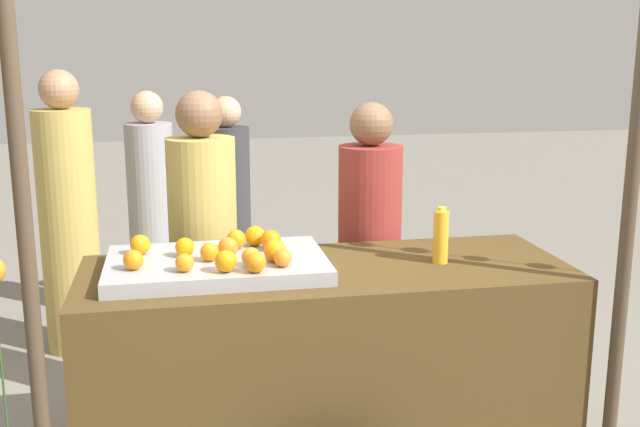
{
  "coord_description": "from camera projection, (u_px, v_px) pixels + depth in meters",
  "views": [
    {
      "loc": [
        -0.61,
        -3.01,
        1.86
      ],
      "look_at": [
        0.0,
        0.15,
        1.13
      ],
      "focal_mm": 42.62,
      "sensor_mm": 36.0,
      "label": 1
    }
  ],
  "objects": [
    {
      "name": "stall_counter",
      "position": [
        327.0,
        370.0,
        3.3
      ],
      "size": [
        2.06,
        0.76,
        0.93
      ],
      "primitive_type": "cube",
      "color": "#4C3819",
      "rests_on": "ground_plane"
    },
    {
      "name": "orange_tray",
      "position": [
        217.0,
        265.0,
        3.13
      ],
      "size": [
        0.9,
        0.58,
        0.06
      ],
      "primitive_type": "cube",
      "color": "#9EA0A5",
      "rests_on": "stall_counter"
    },
    {
      "name": "orange_0",
      "position": [
        226.0,
        261.0,
        2.92
      ],
      "size": [
        0.09,
        0.09,
        0.09
      ],
      "primitive_type": "sphere",
      "color": "orange",
      "rests_on": "orange_tray"
    },
    {
      "name": "orange_1",
      "position": [
        251.0,
        257.0,
        3.0
      ],
      "size": [
        0.08,
        0.08,
        0.08
      ],
      "primitive_type": "sphere",
      "color": "orange",
      "rests_on": "orange_tray"
    },
    {
      "name": "orange_2",
      "position": [
        283.0,
        258.0,
        2.99
      ],
      "size": [
        0.07,
        0.07,
        0.07
      ],
      "primitive_type": "sphere",
      "color": "orange",
      "rests_on": "orange_tray"
    },
    {
      "name": "orange_3",
      "position": [
        271.0,
        240.0,
        3.23
      ],
      "size": [
        0.09,
        0.09,
        0.09
      ],
      "primitive_type": "sphere",
      "color": "orange",
      "rests_on": "orange_tray"
    },
    {
      "name": "orange_4",
      "position": [
        228.0,
        247.0,
        3.12
      ],
      "size": [
        0.08,
        0.08,
        0.08
      ],
      "primitive_type": "sphere",
      "color": "orange",
      "rests_on": "orange_tray"
    },
    {
      "name": "orange_5",
      "position": [
        184.0,
        263.0,
        2.93
      ],
      "size": [
        0.07,
        0.07,
        0.07
      ],
      "primitive_type": "sphere",
      "color": "orange",
      "rests_on": "orange_tray"
    },
    {
      "name": "orange_6",
      "position": [
        209.0,
        252.0,
        3.07
      ],
      "size": [
        0.08,
        0.08,
        0.08
      ],
      "primitive_type": "sphere",
      "color": "orange",
      "rests_on": "orange_tray"
    },
    {
      "name": "orange_7",
      "position": [
        255.0,
        236.0,
        3.3
      ],
      "size": [
        0.09,
        0.09,
        0.09
      ],
      "primitive_type": "sphere",
      "color": "orange",
      "rests_on": "orange_tray"
    },
    {
      "name": "orange_8",
      "position": [
        275.0,
        250.0,
        3.06
      ],
      "size": [
        0.09,
        0.09,
        0.09
      ],
      "primitive_type": "sphere",
      "color": "orange",
      "rests_on": "orange_tray"
    },
    {
      "name": "orange_9",
      "position": [
        140.0,
        245.0,
        3.16
      ],
      "size": [
        0.08,
        0.08,
        0.08
      ],
      "primitive_type": "sphere",
      "color": "orange",
      "rests_on": "orange_tray"
    },
    {
      "name": "orange_10",
      "position": [
        185.0,
        247.0,
        3.13
      ],
      "size": [
        0.08,
        0.08,
        0.08
      ],
      "primitive_type": "sphere",
      "color": "orange",
      "rests_on": "orange_tray"
    },
    {
      "name": "orange_11",
      "position": [
        236.0,
        239.0,
        3.25
      ],
      "size": [
        0.08,
        0.08,
        0.08
      ],
      "primitive_type": "sphere",
      "color": "orange",
      "rests_on": "orange_tray"
    },
    {
      "name": "orange_12",
      "position": [
        256.0,
        263.0,
        2.91
      ],
      "size": [
        0.08,
        0.08,
        0.08
      ],
      "primitive_type": "sphere",
      "color": "orange",
      "rests_on": "orange_tray"
    },
    {
      "name": "orange_13",
      "position": [
        133.0,
        260.0,
        2.95
      ],
      "size": [
        0.08,
        0.08,
        0.08
      ],
      "primitive_type": "sphere",
      "color": "orange",
      "rests_on": "orange_tray"
    },
    {
      "name": "juice_bottle",
      "position": [
        441.0,
        236.0,
        3.24
      ],
      "size": [
        0.07,
        0.07,
        0.25
      ],
      "color": "gold",
      "rests_on": "stall_counter"
    },
    {
      "name": "vendor_left",
      "position": [
        205.0,
        271.0,
        3.72
      ],
      "size": [
        0.33,
        0.33,
        1.64
      ],
      "color": "tan",
      "rests_on": "ground_plane"
    },
    {
      "name": "vendor_right",
      "position": [
        369.0,
        270.0,
        3.85
      ],
      "size": [
        0.32,
        0.32,
        1.58
      ],
      "color": "maroon",
      "rests_on": "ground_plane"
    },
    {
      "name": "crowd_person_0",
      "position": [
        69.0,
        223.0,
        4.57
      ],
      "size": [
        0.34,
        0.34,
        1.71
      ],
      "color": "tan",
      "rests_on": "ground_plane"
    },
    {
      "name": "crowd_person_1",
      "position": [
        229.0,
        217.0,
        5.15
      ],
      "size": [
        0.3,
        0.3,
        1.52
      ],
      "color": "#333338",
      "rests_on": "ground_plane"
    },
    {
      "name": "crowd_person_2",
      "position": [
        152.0,
        216.0,
        5.09
      ],
      "size": [
        0.31,
        0.31,
        1.56
      ],
      "color": "#99999E",
      "rests_on": "ground_plane"
    },
    {
      "name": "canopy_post_left",
      "position": [
        28.0,
        259.0,
        2.54
      ],
      "size": [
        0.06,
        0.06,
        2.3
      ],
      "primitive_type": "cylinder",
      "color": "#473828",
      "rests_on": "ground_plane"
    },
    {
      "name": "canopy_post_right",
      "position": [
        628.0,
        229.0,
        2.95
      ],
      "size": [
        0.06,
        0.06,
        2.3
      ],
      "primitive_type": "cylinder",
      "color": "#473828",
      "rests_on": "ground_plane"
    }
  ]
}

